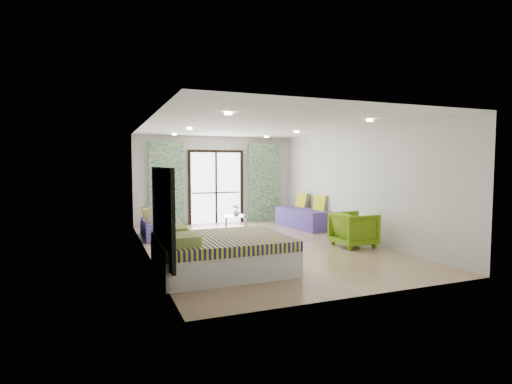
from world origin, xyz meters
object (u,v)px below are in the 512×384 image
object	(u,v)px
coffee_table	(236,217)
daybed_right	(304,217)
armchair	(354,228)
bed	(221,253)
daybed_left	(155,228)

from	to	relation	value
coffee_table	daybed_right	bearing A→B (deg)	-7.02
daybed_right	coffee_table	bearing A→B (deg)	166.75
armchair	bed	bearing A→B (deg)	103.97
daybed_right	armchair	size ratio (longest dim) A/B	2.40
daybed_right	armchair	xyz separation A→B (m)	(-0.23, -2.75, 0.12)
bed	daybed_right	world-z (taller)	daybed_right
daybed_left	daybed_right	distance (m)	4.23
daybed_left	coffee_table	size ratio (longest dim) A/B	2.06
bed	daybed_left	xyz separation A→B (m)	(-0.63, 3.65, -0.07)
bed	daybed_right	xyz separation A→B (m)	(3.60, 3.65, -0.02)
daybed_right	bed	bearing A→B (deg)	-140.79
bed	daybed_left	bearing A→B (deg)	99.86
daybed_left	armchair	distance (m)	4.86
daybed_left	armchair	xyz separation A→B (m)	(4.01, -2.75, 0.18)
coffee_table	armchair	size ratio (longest dim) A/B	0.92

